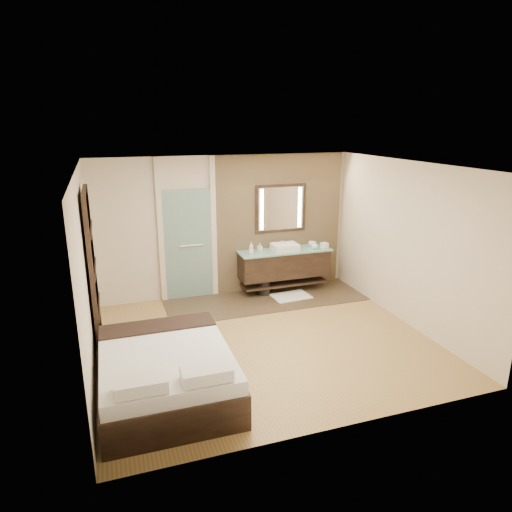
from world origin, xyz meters
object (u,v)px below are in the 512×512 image
object	(u,v)px
vanity	(284,264)
waste_bin	(264,288)
bed	(166,373)
mirror_unit	(281,208)

from	to	relation	value
vanity	waste_bin	xyz separation A→B (m)	(-0.45, -0.07, -0.44)
bed	waste_bin	bearing A→B (deg)	51.49
vanity	bed	world-z (taller)	vanity
mirror_unit	waste_bin	bearing A→B (deg)	-145.61
waste_bin	mirror_unit	bearing A→B (deg)	34.39
mirror_unit	bed	size ratio (longest dim) A/B	0.53
vanity	bed	bearing A→B (deg)	-133.25
vanity	waste_bin	world-z (taller)	vanity
vanity	waste_bin	bearing A→B (deg)	-171.36
vanity	bed	xyz separation A→B (m)	(-2.75, -2.92, -0.26)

